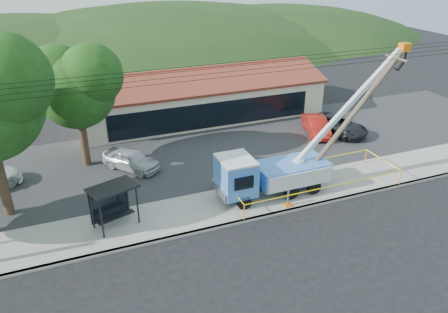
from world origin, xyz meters
name	(u,v)px	position (x,y,z in m)	size (l,w,h in m)	color
ground	(249,245)	(0.00, 0.00, 0.00)	(120.00, 120.00, 0.00)	black
curb	(234,223)	(0.00, 2.10, 0.07)	(60.00, 0.25, 0.15)	gray
sidewalk	(222,207)	(0.00, 4.00, 0.07)	(60.00, 4.00, 0.15)	gray
parking_lot	(183,155)	(0.00, 12.00, 0.05)	(60.00, 12.00, 0.10)	#28282B
strip_mall	(199,97)	(4.00, 19.98, 1.88)	(22.50, 8.53, 4.67)	beige
tree_lot	(75,83)	(-7.00, 13.00, 6.21)	(6.30, 5.60, 8.94)	#332316
hill_west	(1,56)	(-15.00, 55.00, 0.00)	(78.40, 56.00, 28.00)	#193412
hill_center	(166,43)	(10.00, 55.00, 0.00)	(89.60, 64.00, 32.00)	#193412
hill_east	(272,35)	(30.00, 55.00, 0.00)	(72.80, 52.00, 26.00)	#193412
utility_truck	(271,171)	(3.47, 4.27, 1.74)	(12.69, 3.90, 8.93)	black
leaning_pole	(354,113)	(9.04, 4.02, 4.92)	(7.47, 1.92, 8.90)	#4E3E32
bus_shelter	(112,196)	(-6.33, 4.45, 1.98)	(2.96, 2.34, 2.50)	black
caution_tape	(313,177)	(6.33, 3.89, 0.93)	(11.39, 3.62, 1.05)	orange
car_silver	(132,170)	(-4.10, 11.09, 0.00)	(1.76, 4.38, 1.49)	#B1B6B9
car_red	(315,135)	(11.68, 11.82, 0.00)	(1.57, 4.51, 1.49)	#A61810
car_dark	(337,134)	(13.46, 11.29, 0.00)	(2.46, 5.33, 1.48)	black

